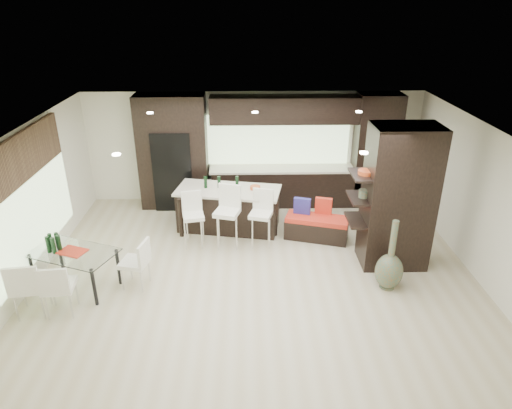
{
  "coord_description": "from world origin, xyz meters",
  "views": [
    {
      "loc": [
        -0.17,
        -7.15,
        4.71
      ],
      "look_at": [
        0.0,
        0.6,
        1.15
      ],
      "focal_mm": 32.0,
      "sensor_mm": 36.0,
      "label": 1
    }
  ],
  "objects_px": {
    "stool_left": "(194,225)",
    "floor_vase": "(391,255)",
    "kitchen_island": "(229,209)",
    "stool_right": "(261,224)",
    "dining_table": "(76,269)",
    "chair_far": "(30,289)",
    "bench": "(317,228)",
    "chair_near": "(60,289)",
    "stool_mid": "(227,223)",
    "chair_end": "(135,265)"
  },
  "relations": [
    {
      "from": "stool_left",
      "to": "floor_vase",
      "type": "height_order",
      "value": "floor_vase"
    },
    {
      "from": "kitchen_island",
      "to": "stool_right",
      "type": "height_order",
      "value": "stool_right"
    },
    {
      "from": "stool_left",
      "to": "dining_table",
      "type": "relative_size",
      "value": 0.64
    },
    {
      "from": "floor_vase",
      "to": "chair_far",
      "type": "distance_m",
      "value": 5.96
    },
    {
      "from": "bench",
      "to": "chair_near",
      "type": "distance_m",
      "value": 5.07
    },
    {
      "from": "kitchen_island",
      "to": "floor_vase",
      "type": "xyz_separation_m",
      "value": [
        2.87,
        -2.35,
        0.2
      ]
    },
    {
      "from": "chair_near",
      "to": "stool_right",
      "type": "bearing_deg",
      "value": 27.88
    },
    {
      "from": "stool_mid",
      "to": "chair_far",
      "type": "bearing_deg",
      "value": -128.36
    },
    {
      "from": "chair_near",
      "to": "dining_table",
      "type": "bearing_deg",
      "value": 84.77
    },
    {
      "from": "kitchen_island",
      "to": "chair_end",
      "type": "height_order",
      "value": "kitchen_island"
    },
    {
      "from": "chair_near",
      "to": "chair_end",
      "type": "bearing_deg",
      "value": 29.94
    },
    {
      "from": "stool_left",
      "to": "floor_vase",
      "type": "distance_m",
      "value": 3.89
    },
    {
      "from": "stool_mid",
      "to": "stool_right",
      "type": "relative_size",
      "value": 1.09
    },
    {
      "from": "bench",
      "to": "chair_far",
      "type": "height_order",
      "value": "chair_far"
    },
    {
      "from": "chair_near",
      "to": "chair_far",
      "type": "height_order",
      "value": "chair_far"
    },
    {
      "from": "stool_left",
      "to": "chair_near",
      "type": "distance_m",
      "value": 2.88
    },
    {
      "from": "chair_near",
      "to": "chair_end",
      "type": "height_order",
      "value": "chair_near"
    },
    {
      "from": "bench",
      "to": "kitchen_island",
      "type": "bearing_deg",
      "value": -179.51
    },
    {
      "from": "stool_left",
      "to": "dining_table",
      "type": "height_order",
      "value": "stool_left"
    },
    {
      "from": "chair_end",
      "to": "stool_left",
      "type": "bearing_deg",
      "value": -20.35
    },
    {
      "from": "stool_left",
      "to": "stool_right",
      "type": "xyz_separation_m",
      "value": [
        1.36,
        -0.01,
        0.01
      ]
    },
    {
      "from": "stool_left",
      "to": "stool_mid",
      "type": "bearing_deg",
      "value": -13.85
    },
    {
      "from": "kitchen_island",
      "to": "chair_far",
      "type": "height_order",
      "value": "chair_far"
    },
    {
      "from": "stool_mid",
      "to": "bench",
      "type": "height_order",
      "value": "stool_mid"
    },
    {
      "from": "dining_table",
      "to": "chair_far",
      "type": "relative_size",
      "value": 1.56
    },
    {
      "from": "chair_far",
      "to": "kitchen_island",
      "type": "bearing_deg",
      "value": 36.92
    },
    {
      "from": "kitchen_island",
      "to": "bench",
      "type": "relative_size",
      "value": 1.69
    },
    {
      "from": "chair_end",
      "to": "chair_near",
      "type": "bearing_deg",
      "value": 136.96
    },
    {
      "from": "chair_near",
      "to": "stool_left",
      "type": "bearing_deg",
      "value": 42.91
    },
    {
      "from": "chair_far",
      "to": "floor_vase",
      "type": "bearing_deg",
      "value": -1.3
    },
    {
      "from": "dining_table",
      "to": "chair_near",
      "type": "relative_size",
      "value": 1.65
    },
    {
      "from": "stool_right",
      "to": "stool_mid",
      "type": "bearing_deg",
      "value": -162.27
    },
    {
      "from": "chair_end",
      "to": "bench",
      "type": "bearing_deg",
      "value": -52.36
    },
    {
      "from": "stool_mid",
      "to": "dining_table",
      "type": "relative_size",
      "value": 0.72
    },
    {
      "from": "stool_left",
      "to": "stool_mid",
      "type": "distance_m",
      "value": 0.68
    },
    {
      "from": "bench",
      "to": "floor_vase",
      "type": "xyz_separation_m",
      "value": [
        1.0,
        -1.82,
        0.41
      ]
    },
    {
      "from": "dining_table",
      "to": "stool_right",
      "type": "bearing_deg",
      "value": 45.08
    },
    {
      "from": "dining_table",
      "to": "chair_end",
      "type": "distance_m",
      "value": 1.03
    },
    {
      "from": "stool_right",
      "to": "chair_end",
      "type": "distance_m",
      "value": 2.66
    },
    {
      "from": "stool_mid",
      "to": "dining_table",
      "type": "bearing_deg",
      "value": -135.11
    },
    {
      "from": "bench",
      "to": "chair_near",
      "type": "bearing_deg",
      "value": -135.43
    },
    {
      "from": "dining_table",
      "to": "stool_mid",
      "type": "bearing_deg",
      "value": 49.97
    },
    {
      "from": "stool_left",
      "to": "bench",
      "type": "bearing_deg",
      "value": -6.2
    },
    {
      "from": "kitchen_island",
      "to": "stool_mid",
      "type": "bearing_deg",
      "value": -79.43
    },
    {
      "from": "bench",
      "to": "floor_vase",
      "type": "relative_size",
      "value": 1.0
    },
    {
      "from": "stool_left",
      "to": "bench",
      "type": "relative_size",
      "value": 0.71
    },
    {
      "from": "chair_far",
      "to": "stool_mid",
      "type": "bearing_deg",
      "value": 27.96
    },
    {
      "from": "kitchen_island",
      "to": "dining_table",
      "type": "distance_m",
      "value": 3.41
    },
    {
      "from": "bench",
      "to": "chair_far",
      "type": "relative_size",
      "value": 1.41
    },
    {
      "from": "stool_mid",
      "to": "chair_far",
      "type": "distance_m",
      "value": 3.73
    }
  ]
}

